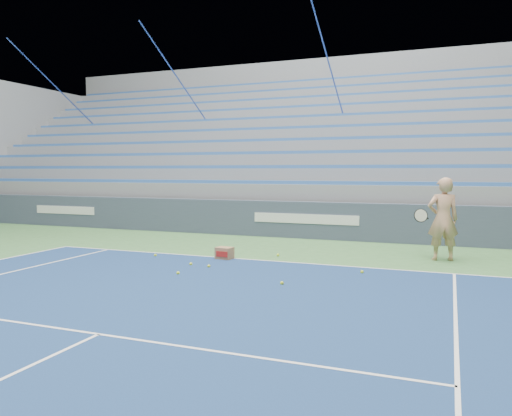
{
  "coord_description": "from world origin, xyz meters",
  "views": [
    {
      "loc": [
        4.01,
        1.5,
        2.03
      ],
      "look_at": [
        -0.25,
        12.38,
        1.15
      ],
      "focal_mm": 35.0,
      "sensor_mm": 36.0,
      "label": 1
    }
  ],
  "objects": [
    {
      "name": "tennis_ball_2",
      "position": [
        -2.45,
        11.48,
        0.03
      ],
      "size": [
        0.07,
        0.07,
        0.07
      ],
      "primitive_type": "sphere",
      "color": "#CFE22E",
      "rests_on": "ground"
    },
    {
      "name": "tennis_ball_5",
      "position": [
        1.26,
        9.79,
        0.03
      ],
      "size": [
        0.07,
        0.07,
        0.07
      ],
      "primitive_type": "sphere",
      "color": "#CFE22E",
      "rests_on": "ground"
    },
    {
      "name": "tennis_ball_1",
      "position": [
        -0.67,
        10.73,
        0.03
      ],
      "size": [
        0.07,
        0.07,
        0.07
      ],
      "primitive_type": "sphere",
      "color": "#CFE22E",
      "rests_on": "ground"
    },
    {
      "name": "sponsor_barrier",
      "position": [
        0.0,
        15.88,
        0.55
      ],
      "size": [
        30.0,
        0.32,
        1.1
      ],
      "color": "#3A4459",
      "rests_on": "ground"
    },
    {
      "name": "ball_box",
      "position": [
        -0.79,
        11.77,
        0.14
      ],
      "size": [
        0.4,
        0.33,
        0.28
      ],
      "color": "#956B48",
      "rests_on": "ground"
    },
    {
      "name": "tennis_ball_6",
      "position": [
        -0.91,
        9.89,
        0.03
      ],
      "size": [
        0.07,
        0.07,
        0.07
      ],
      "primitive_type": "sphere",
      "color": "#CFE22E",
      "rests_on": "ground"
    },
    {
      "name": "tennis_player",
      "position": [
        3.86,
        13.43,
        0.94
      ],
      "size": [
        1.0,
        0.93,
        1.88
      ],
      "color": "tan",
      "rests_on": "ground"
    },
    {
      "name": "tennis_ball_3",
      "position": [
        -1.14,
        10.81,
        0.03
      ],
      "size": [
        0.07,
        0.07,
        0.07
      ],
      "primitive_type": "sphere",
      "color": "#CFE22E",
      "rests_on": "ground"
    },
    {
      "name": "tennis_ball_4",
      "position": [
        0.23,
        12.58,
        0.03
      ],
      "size": [
        0.07,
        0.07,
        0.07
      ],
      "primitive_type": "sphere",
      "color": "#CFE22E",
      "rests_on": "ground"
    },
    {
      "name": "tennis_ball_0",
      "position": [
        2.42,
        11.3,
        0.03
      ],
      "size": [
        0.07,
        0.07,
        0.07
      ],
      "primitive_type": "sphere",
      "color": "#CFE22E",
      "rests_on": "ground"
    },
    {
      "name": "bleachers",
      "position": [
        0.0,
        21.6,
        2.36
      ],
      "size": [
        31.0,
        9.15,
        7.3
      ],
      "color": "gray",
      "rests_on": "ground"
    }
  ]
}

